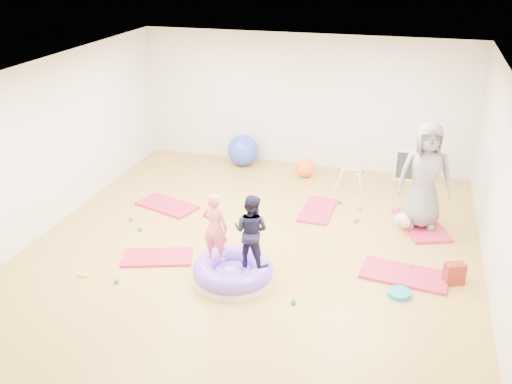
# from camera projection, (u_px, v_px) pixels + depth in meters

# --- Properties ---
(room) EXTENTS (7.01, 8.01, 2.81)m
(room) POSITION_uv_depth(u_px,v_px,m) (250.00, 169.00, 8.42)
(room) COLOR #A48834
(room) RESTS_ON ground
(gym_mat_front_left) EXTENTS (1.17, 0.84, 0.04)m
(gym_mat_front_left) POSITION_uv_depth(u_px,v_px,m) (157.00, 257.00, 8.78)
(gym_mat_front_left) COLOR #B81E3F
(gym_mat_front_left) RESTS_ON ground
(gym_mat_mid_left) EXTENTS (1.24, 0.89, 0.05)m
(gym_mat_mid_left) POSITION_uv_depth(u_px,v_px,m) (167.00, 205.00, 10.49)
(gym_mat_mid_left) COLOR #B81E3F
(gym_mat_mid_left) RESTS_ON ground
(gym_mat_center_back) EXTENTS (0.57, 1.10, 0.05)m
(gym_mat_center_back) POSITION_uv_depth(u_px,v_px,m) (318.00, 210.00, 10.30)
(gym_mat_center_back) COLOR #B81E3F
(gym_mat_center_back) RESTS_ON ground
(gym_mat_right) EXTENTS (1.30, 0.76, 0.05)m
(gym_mat_right) POSITION_uv_depth(u_px,v_px,m) (404.00, 275.00, 8.31)
(gym_mat_right) COLOR #B81E3F
(gym_mat_right) RESTS_ON ground
(gym_mat_rear_right) EXTENTS (1.05, 1.42, 0.05)m
(gym_mat_rear_right) POSITION_uv_depth(u_px,v_px,m) (421.00, 225.00, 9.77)
(gym_mat_rear_right) COLOR #B81E3F
(gym_mat_rear_right) RESTS_ON ground
(inflatable_cushion) EXTENTS (1.16, 1.16, 0.36)m
(inflatable_cushion) POSITION_uv_depth(u_px,v_px,m) (233.00, 272.00, 8.15)
(inflatable_cushion) COLOR silver
(inflatable_cushion) RESTS_ON ground
(child_pink) EXTENTS (0.40, 0.29, 1.04)m
(child_pink) POSITION_uv_depth(u_px,v_px,m) (215.00, 224.00, 7.97)
(child_pink) COLOR #F2626F
(child_pink) RESTS_ON inflatable_cushion
(child_navy) EXTENTS (0.58, 0.49, 1.08)m
(child_navy) POSITION_uv_depth(u_px,v_px,m) (251.00, 228.00, 7.84)
(child_navy) COLOR black
(child_navy) RESTS_ON inflatable_cushion
(adult_caregiver) EXTENTS (0.97, 0.71, 1.80)m
(adult_caregiver) POSITION_uv_depth(u_px,v_px,m) (425.00, 176.00, 9.36)
(adult_caregiver) COLOR slate
(adult_caregiver) RESTS_ON gym_mat_rear_right
(infant) EXTENTS (0.39, 0.40, 0.23)m
(infant) POSITION_uv_depth(u_px,v_px,m) (406.00, 220.00, 9.60)
(infant) COLOR silver
(infant) RESTS_ON gym_mat_rear_right
(ball_pit_balls) EXTENTS (4.82, 3.63, 0.08)m
(ball_pit_balls) POSITION_uv_depth(u_px,v_px,m) (275.00, 236.00, 9.38)
(ball_pit_balls) COLOR #1B8E2A
(ball_pit_balls) RESTS_ON ground
(exercise_ball_blue) EXTENTS (0.67, 0.67, 0.67)m
(exercise_ball_blue) POSITION_uv_depth(u_px,v_px,m) (243.00, 150.00, 12.31)
(exercise_ball_blue) COLOR blue
(exercise_ball_blue) RESTS_ON ground
(exercise_ball_orange) EXTENTS (0.40, 0.40, 0.40)m
(exercise_ball_orange) POSITION_uv_depth(u_px,v_px,m) (305.00, 167.00, 11.75)
(exercise_ball_orange) COLOR orange
(exercise_ball_orange) RESTS_ON ground
(infant_play_gym) EXTENTS (0.60, 0.57, 0.46)m
(infant_play_gym) POSITION_uv_depth(u_px,v_px,m) (351.00, 176.00, 11.03)
(infant_play_gym) COLOR silver
(infant_play_gym) RESTS_ON ground
(cube_shelf) EXTENTS (0.64, 0.32, 0.64)m
(cube_shelf) POSITION_uv_depth(u_px,v_px,m) (411.00, 164.00, 11.61)
(cube_shelf) COLOR silver
(cube_shelf) RESTS_ON ground
(balance_disc) EXTENTS (0.33, 0.33, 0.07)m
(balance_disc) POSITION_uv_depth(u_px,v_px,m) (399.00, 293.00, 7.86)
(balance_disc) COLOR teal
(balance_disc) RESTS_ON ground
(backpack) EXTENTS (0.32, 0.27, 0.32)m
(backpack) POSITION_uv_depth(u_px,v_px,m) (454.00, 274.00, 8.09)
(backpack) COLOR red
(backpack) RESTS_ON ground
(yellow_toy) EXTENTS (0.18, 0.18, 0.03)m
(yellow_toy) POSITION_uv_depth(u_px,v_px,m) (85.00, 274.00, 8.35)
(yellow_toy) COLOR gold
(yellow_toy) RESTS_ON ground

